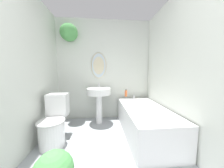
{
  "coord_description": "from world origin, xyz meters",
  "views": [
    {
      "loc": [
        -0.07,
        -0.28,
        1.15
      ],
      "look_at": [
        0.1,
        1.55,
        0.96
      ],
      "focal_mm": 18.0,
      "sensor_mm": 36.0,
      "label": 1
    }
  ],
  "objects": [
    {
      "name": "wall_left",
      "position": [
        -1.14,
        1.25,
        1.2
      ],
      "size": [
        0.06,
        2.62,
        2.4
      ],
      "color": "silver",
      "rests_on": "ground_plane"
    },
    {
      "name": "shampoo_bottle",
      "position": [
        0.5,
        2.27,
        0.66
      ],
      "size": [
        0.06,
        0.06,
        0.17
      ],
      "color": "#DB6633",
      "rests_on": "bathtub"
    },
    {
      "name": "pedestal_sink",
      "position": [
        -0.13,
        2.2,
        0.63
      ],
      "size": [
        0.53,
        0.53,
        0.9
      ],
      "color": "white",
      "rests_on": "ground_plane"
    },
    {
      "name": "bathtub",
      "position": [
        0.72,
        1.68,
        0.27
      ],
      "size": [
        0.74,
        1.55,
        0.59
      ],
      "color": "silver",
      "rests_on": "ground_plane"
    },
    {
      "name": "wall_right",
      "position": [
        1.14,
        1.25,
        1.2
      ],
      "size": [
        0.06,
        2.62,
        2.4
      ],
      "color": "silver",
      "rests_on": "ground_plane"
    },
    {
      "name": "wall_back",
      "position": [
        -0.11,
        2.51,
        1.32
      ],
      "size": [
        2.34,
        0.38,
        2.4
      ],
      "color": "silver",
      "rests_on": "ground_plane"
    },
    {
      "name": "toilet",
      "position": [
        -0.85,
        1.56,
        0.33
      ],
      "size": [
        0.4,
        0.6,
        0.78
      ],
      "color": "white",
      "rests_on": "ground_plane"
    }
  ]
}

